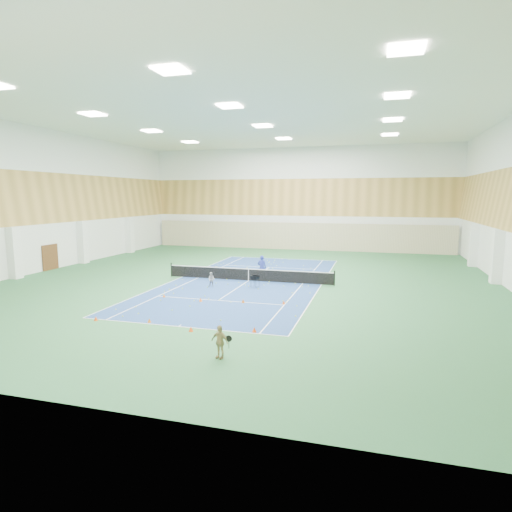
# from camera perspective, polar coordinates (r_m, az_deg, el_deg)

# --- Properties ---
(ground) EXTENTS (40.00, 40.00, 0.00)m
(ground) POSITION_cam_1_polar(r_m,az_deg,el_deg) (32.29, -1.00, -3.33)
(ground) COLOR #2A6239
(ground) RESTS_ON ground
(room_shell) EXTENTS (36.00, 40.00, 12.00)m
(room_shell) POSITION_cam_1_polar(r_m,az_deg,el_deg) (31.67, -1.03, 7.38)
(room_shell) COLOR white
(room_shell) RESTS_ON ground
(wood_cladding) EXTENTS (36.00, 40.00, 8.00)m
(wood_cladding) POSITION_cam_1_polar(r_m,az_deg,el_deg) (31.71, -1.04, 11.00)
(wood_cladding) COLOR tan
(wood_cladding) RESTS_ON room_shell
(ceiling_light_grid) EXTENTS (21.40, 25.40, 0.06)m
(ceiling_light_grid) POSITION_cam_1_polar(r_m,az_deg,el_deg) (32.15, -1.05, 17.99)
(ceiling_light_grid) COLOR white
(ceiling_light_grid) RESTS_ON room_shell
(court_surface) EXTENTS (10.97, 23.77, 0.01)m
(court_surface) POSITION_cam_1_polar(r_m,az_deg,el_deg) (32.29, -1.00, -3.32)
(court_surface) COLOR navy
(court_surface) RESTS_ON ground
(tennis_balls_scatter) EXTENTS (10.57, 22.77, 0.07)m
(tennis_balls_scatter) POSITION_cam_1_polar(r_m,az_deg,el_deg) (32.29, -1.00, -3.25)
(tennis_balls_scatter) COLOR #CEE627
(tennis_balls_scatter) RESTS_ON ground
(tennis_net) EXTENTS (12.80, 0.10, 1.10)m
(tennis_net) POSITION_cam_1_polar(r_m,az_deg,el_deg) (32.19, -1.00, -2.37)
(tennis_net) COLOR black
(tennis_net) RESTS_ON ground
(back_curtain) EXTENTS (35.40, 0.16, 3.20)m
(back_curtain) POSITION_cam_1_polar(r_m,az_deg,el_deg) (51.11, 5.42, 2.64)
(back_curtain) COLOR #C6B793
(back_curtain) RESTS_ON ground
(door_left_b) EXTENTS (0.08, 1.80, 2.20)m
(door_left_b) POSITION_cam_1_polar(r_m,az_deg,el_deg) (40.99, -25.74, -0.15)
(door_left_b) COLOR #593319
(door_left_b) RESTS_ON ground
(coach) EXTENTS (0.70, 0.48, 1.86)m
(coach) POSITION_cam_1_polar(r_m,az_deg,el_deg) (32.69, 0.79, -1.53)
(coach) COLOR #202E96
(coach) RESTS_ON ground
(child_court) EXTENTS (0.52, 0.41, 1.03)m
(child_court) POSITION_cam_1_polar(r_m,az_deg,el_deg) (30.33, -5.95, -3.12)
(child_court) COLOR #97969F
(child_court) RESTS_ON ground
(child_apron) EXTENTS (0.84, 0.53, 1.34)m
(child_apron) POSITION_cam_1_polar(r_m,az_deg,el_deg) (17.17, -4.87, -11.32)
(child_apron) COLOR tan
(child_apron) RESTS_ON ground
(ball_cart) EXTENTS (0.61, 0.61, 0.85)m
(ball_cart) POSITION_cam_1_polar(r_m,az_deg,el_deg) (29.98, -0.13, -3.39)
(ball_cart) COLOR black
(ball_cart) RESTS_ON ground
(cone_svc_a) EXTENTS (0.19, 0.19, 0.21)m
(cone_svc_a) POSITION_cam_1_polar(r_m,az_deg,el_deg) (27.71, -12.17, -5.19)
(cone_svc_a) COLOR orange
(cone_svc_a) RESTS_ON ground
(cone_svc_b) EXTENTS (0.22, 0.22, 0.24)m
(cone_svc_b) POSITION_cam_1_polar(r_m,az_deg,el_deg) (26.24, -7.40, -5.79)
(cone_svc_b) COLOR #FF620D
(cone_svc_b) RESTS_ON ground
(cone_svc_c) EXTENTS (0.21, 0.21, 0.23)m
(cone_svc_c) POSITION_cam_1_polar(r_m,az_deg,el_deg) (25.74, -1.73, -6.01)
(cone_svc_c) COLOR #D85D0B
(cone_svc_c) RESTS_ON ground
(cone_svc_d) EXTENTS (0.20, 0.20, 0.22)m
(cone_svc_d) POSITION_cam_1_polar(r_m,az_deg,el_deg) (25.44, 3.72, -6.20)
(cone_svc_d) COLOR #ED4F0C
(cone_svc_d) RESTS_ON ground
(cone_base_a) EXTENTS (0.20, 0.20, 0.22)m
(cone_base_a) POSITION_cam_1_polar(r_m,az_deg,el_deg) (23.64, -20.58, -7.81)
(cone_base_a) COLOR #F3470C
(cone_base_a) RESTS_ON ground
(cone_base_b) EXTENTS (0.20, 0.20, 0.22)m
(cone_base_b) POSITION_cam_1_polar(r_m,az_deg,el_deg) (22.48, -14.04, -8.34)
(cone_base_b) COLOR #DB630B
(cone_base_b) RESTS_ON ground
(cone_base_c) EXTENTS (0.22, 0.22, 0.24)m
(cone_base_c) POSITION_cam_1_polar(r_m,az_deg,el_deg) (20.69, -8.66, -9.59)
(cone_base_c) COLOR #FF470D
(cone_base_c) RESTS_ON ground
(cone_base_d) EXTENTS (0.23, 0.23, 0.25)m
(cone_base_d) POSITION_cam_1_polar(r_m,az_deg,el_deg) (20.35, -0.23, -9.79)
(cone_base_d) COLOR #E8490C
(cone_base_d) RESTS_ON ground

